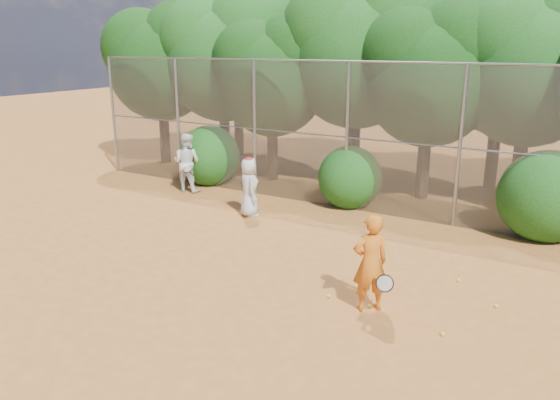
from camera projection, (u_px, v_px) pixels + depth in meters
The scene contains 22 objects.
ground at pixel (256, 299), 9.88m from camera, with size 80.00×80.00×0.00m, color #A75F25.
fence_back at pixel (378, 138), 14.30m from camera, with size 20.05×0.09×4.03m.
tree_0 at pixel (162, 58), 20.09m from camera, with size 4.38×3.81×6.00m.
tree_1 at pixel (225, 52), 19.20m from camera, with size 4.64×4.03×6.35m.
tree_2 at pixel (274, 71), 17.54m from camera, with size 3.99×3.47×5.47m.
tree_3 at pixel (360, 45), 16.89m from camera, with size 4.89×4.26×6.70m.
tree_4 at pixel (433, 69), 15.33m from camera, with size 4.19×3.64×5.73m.
tree_5 at pixel (535, 59), 14.67m from camera, with size 4.51×3.92×6.17m.
tree_9 at pixel (239, 46), 21.54m from camera, with size 4.83×4.20×6.62m.
tree_10 at pixel (359, 38), 19.13m from camera, with size 5.15×4.48×7.06m.
tree_11 at pixel (506, 53), 16.45m from camera, with size 4.64×4.03×6.35m.
bush_0 at pixel (209, 153), 17.77m from camera, with size 2.00×2.00×2.00m, color #144A12.
bush_1 at pixel (350, 175), 15.31m from camera, with size 1.80×1.80×1.80m, color #144A12.
bush_2 at pixel (546, 192), 12.77m from camera, with size 2.20×2.20×2.20m, color #144A12.
player_yellow at pixel (370, 263), 9.27m from camera, with size 0.89×0.74×1.74m.
player_teen at pixel (249, 187), 14.42m from camera, with size 0.90×0.89×1.60m.
player_white at pixel (187, 163), 16.82m from camera, with size 0.99×0.84×1.81m.
ball_0 at pixel (496, 306), 9.54m from camera, with size 0.07×0.07×0.07m, color yellow.
ball_1 at pixel (369, 306), 9.54m from camera, with size 0.07×0.07×0.07m, color yellow.
ball_2 at pixel (442, 334), 8.63m from camera, with size 0.07×0.07×0.07m, color yellow.
ball_3 at pixel (329, 296), 9.92m from camera, with size 0.07×0.07×0.07m, color yellow.
ball_4 at pixel (459, 280), 10.57m from camera, with size 0.07×0.07×0.07m, color yellow.
Camera 1 is at (5.03, -7.47, 4.47)m, focal length 35.00 mm.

